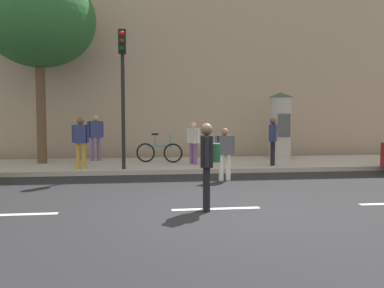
{
  "coord_description": "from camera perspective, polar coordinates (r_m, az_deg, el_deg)",
  "views": [
    {
      "loc": [
        -1.5,
        -7.96,
        1.87
      ],
      "look_at": [
        -0.24,
        2.0,
        1.18
      ],
      "focal_mm": 37.93,
      "sensor_mm": 36.0,
      "label": 1
    }
  ],
  "objects": [
    {
      "name": "traffic_light",
      "position": [
        13.28,
        -9.73,
        9.31
      ],
      "size": [
        0.24,
        0.45,
        4.45
      ],
      "color": "black",
      "rests_on": "sidewalk_curb"
    },
    {
      "name": "bicycle_leaning",
      "position": [
        15.17,
        -4.64,
        -1.14
      ],
      "size": [
        1.72,
        0.55,
        1.09
      ],
      "color": "black",
      "rests_on": "sidewalk_curb"
    },
    {
      "name": "pedestrian_in_red_top",
      "position": [
        11.78,
        4.64,
        -0.87
      ],
      "size": [
        0.61,
        0.32,
        1.53
      ],
      "color": "silver",
      "rests_on": "ground_plane"
    },
    {
      "name": "ground_plane",
      "position": [
        8.31,
        3.4,
        -9.09
      ],
      "size": [
        80.0,
        80.0,
        0.0
      ],
      "primitive_type": "plane",
      "color": "#232326"
    },
    {
      "name": "pedestrian_with_backpack",
      "position": [
        8.01,
        2.21,
        -2.02
      ],
      "size": [
        0.43,
        0.63,
        1.74
      ],
      "color": "black",
      "rests_on": "ground_plane"
    },
    {
      "name": "pedestrian_near_pole",
      "position": [
        13.75,
        -15.4,
        0.67
      ],
      "size": [
        0.56,
        0.28,
        1.68
      ],
      "color": "#B78C33",
      "rests_on": "sidewalk_curb"
    },
    {
      "name": "pedestrian_tallest",
      "position": [
        14.58,
        0.2,
        0.62
      ],
      "size": [
        0.44,
        0.61,
        1.51
      ],
      "color": "#724C84",
      "rests_on": "sidewalk_curb"
    },
    {
      "name": "building_backdrop",
      "position": [
        20.29,
        -2.96,
        13.37
      ],
      "size": [
        36.0,
        5.0,
        10.42
      ],
      "primitive_type": "cube",
      "color": "tan",
      "rests_on": "ground_plane"
    },
    {
      "name": "pedestrian_with_bag",
      "position": [
        14.51,
        11.31,
        0.94
      ],
      "size": [
        0.41,
        0.59,
        1.67
      ],
      "color": "black",
      "rests_on": "sidewalk_curb"
    },
    {
      "name": "sidewalk_curb",
      "position": [
        15.14,
        -1.48,
        -2.91
      ],
      "size": [
        36.0,
        4.0,
        0.15
      ],
      "primitive_type": "cube",
      "color": "#B2ADA3",
      "rests_on": "ground_plane"
    },
    {
      "name": "lane_markings",
      "position": [
        8.31,
        3.41,
        -9.07
      ],
      "size": [
        25.8,
        0.16,
        0.01
      ],
      "color": "silver",
      "rests_on": "ground_plane"
    },
    {
      "name": "street_tree",
      "position": [
        16.19,
        -20.74,
        16.03
      ],
      "size": [
        4.04,
        4.04,
        6.93
      ],
      "color": "brown",
      "rests_on": "sidewalk_curb"
    },
    {
      "name": "pedestrian_in_light_jacket",
      "position": [
        16.12,
        -13.41,
        1.45
      ],
      "size": [
        0.59,
        0.41,
        1.78
      ],
      "color": "#724C84",
      "rests_on": "sidewalk_curb"
    },
    {
      "name": "poster_column",
      "position": [
        16.71,
        12.32,
        2.59
      ],
      "size": [
        0.95,
        0.95,
        2.69
      ],
      "color": "#B2ADA3",
      "rests_on": "sidewalk_curb"
    }
  ]
}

